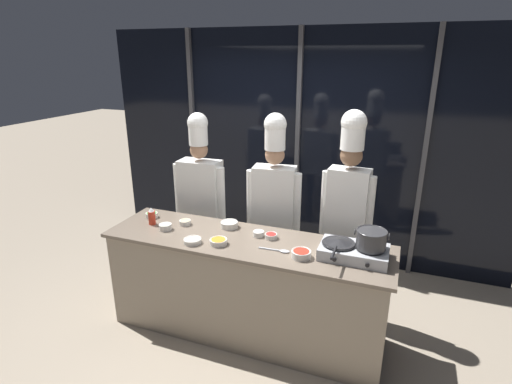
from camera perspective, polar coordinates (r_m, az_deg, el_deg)
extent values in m
plane|color=gray|center=(3.90, -1.37, -19.09)|extent=(24.00, 24.00, 0.00)
cube|color=black|center=(4.77, 6.06, 6.19)|extent=(4.86, 0.04, 2.70)
cube|color=#47474C|center=(5.24, -8.91, 7.24)|extent=(0.05, 0.05, 2.70)
cube|color=#47474C|center=(4.72, 5.92, 6.07)|extent=(0.05, 0.05, 2.70)
cube|color=#47474C|center=(4.58, 22.84, 4.25)|extent=(0.05, 0.05, 2.70)
cube|color=gray|center=(3.64, -1.43, -13.59)|extent=(2.40, 0.64, 0.89)
cube|color=#756656|center=(3.41, -1.49, -7.10)|extent=(2.47, 0.68, 0.03)
cube|color=#B2B5BA|center=(3.20, 13.79, -8.36)|extent=(0.52, 0.32, 0.09)
cylinder|color=black|center=(3.19, 11.73, -7.24)|extent=(0.21, 0.21, 0.01)
cylinder|color=black|center=(3.06, 11.13, -9.44)|extent=(0.03, 0.01, 0.03)
cylinder|color=black|center=(3.17, 16.01, -7.79)|extent=(0.21, 0.21, 0.01)
cylinder|color=black|center=(3.04, 15.62, -10.04)|extent=(0.03, 0.01, 0.03)
cylinder|color=#232326|center=(3.18, 11.74, -7.07)|extent=(0.25, 0.25, 0.01)
cone|color=#232326|center=(3.18, 11.76, -6.84)|extent=(0.26, 0.26, 0.04)
cylinder|color=black|center=(2.98, 11.05, -8.50)|extent=(0.02, 0.20, 0.02)
cylinder|color=#333335|center=(3.13, 16.14, -6.54)|extent=(0.22, 0.22, 0.14)
torus|color=#333335|center=(3.11, 16.26, -5.38)|extent=(0.23, 0.23, 0.01)
torus|color=#333335|center=(3.12, 13.97, -5.52)|extent=(0.01, 0.05, 0.05)
torus|color=#333335|center=(3.11, 18.48, -6.07)|extent=(0.01, 0.05, 0.05)
cylinder|color=red|center=(3.81, -14.65, -3.57)|extent=(0.07, 0.07, 0.13)
cone|color=white|center=(3.78, -14.75, -2.43)|extent=(0.06, 0.06, 0.04)
cylinder|color=silver|center=(3.97, -14.66, -3.23)|extent=(0.11, 0.11, 0.05)
torus|color=silver|center=(3.96, -14.69, -2.92)|extent=(0.12, 0.12, 0.01)
cylinder|color=#4C9E47|center=(3.97, -14.68, -3.07)|extent=(0.09, 0.09, 0.03)
cylinder|color=silver|center=(3.14, 6.47, -8.83)|extent=(0.15, 0.15, 0.05)
torus|color=silver|center=(3.13, 6.49, -8.40)|extent=(0.16, 0.16, 0.01)
cylinder|color=#B22D1E|center=(3.13, 6.48, -8.60)|extent=(0.12, 0.12, 0.03)
cylinder|color=silver|center=(3.64, -3.83, -4.68)|extent=(0.16, 0.16, 0.05)
torus|color=silver|center=(3.63, -3.84, -4.30)|extent=(0.16, 0.16, 0.01)
cylinder|color=silver|center=(3.63, -3.83, -4.48)|extent=(0.13, 0.13, 0.03)
cylinder|color=silver|center=(3.46, 0.37, -6.00)|extent=(0.10, 0.10, 0.05)
torus|color=silver|center=(3.45, 0.37, -5.66)|extent=(0.10, 0.10, 0.01)
cylinder|color=white|center=(3.46, 0.37, -5.82)|extent=(0.08, 0.08, 0.02)
cylinder|color=silver|center=(3.43, 2.16, -6.33)|extent=(0.11, 0.11, 0.04)
torus|color=silver|center=(3.42, 2.17, -6.03)|extent=(0.11, 0.11, 0.01)
cylinder|color=red|center=(3.42, 2.16, -6.16)|extent=(0.09, 0.09, 0.02)
cylinder|color=silver|center=(3.75, -10.09, -4.32)|extent=(0.11, 0.11, 0.04)
torus|color=silver|center=(3.74, -10.11, -4.03)|extent=(0.11, 0.11, 0.01)
cylinder|color=#E0C689|center=(3.74, -10.10, -4.16)|extent=(0.09, 0.09, 0.02)
cylinder|color=silver|center=(3.39, -9.05, -6.94)|extent=(0.15, 0.15, 0.04)
torus|color=silver|center=(3.38, -9.07, -6.66)|extent=(0.15, 0.15, 0.01)
cylinder|color=beige|center=(3.38, -9.06, -6.78)|extent=(0.12, 0.12, 0.02)
cylinder|color=silver|center=(3.68, -12.81, -4.89)|extent=(0.11, 0.11, 0.05)
torus|color=silver|center=(3.67, -12.84, -4.53)|extent=(0.12, 0.12, 0.01)
cylinder|color=silver|center=(3.67, -12.83, -4.70)|extent=(0.09, 0.09, 0.03)
cylinder|color=silver|center=(3.34, -5.39, -7.11)|extent=(0.14, 0.14, 0.04)
torus|color=silver|center=(3.33, -5.40, -6.77)|extent=(0.15, 0.15, 0.01)
cylinder|color=orange|center=(3.33, -5.39, -6.93)|extent=(0.12, 0.12, 0.02)
cube|color=#B2B5BA|center=(3.25, 1.88, -8.16)|extent=(0.18, 0.02, 0.01)
ellipsoid|color=#B2B5BA|center=(3.22, 4.11, -8.43)|extent=(0.08, 0.05, 0.02)
cylinder|color=#2D3856|center=(4.43, -6.09, -8.24)|extent=(0.11, 0.11, 0.76)
cylinder|color=#2D3856|center=(4.53, -8.86, -7.75)|extent=(0.11, 0.11, 0.76)
cube|color=white|center=(4.21, -7.89, 0.39)|extent=(0.44, 0.24, 0.62)
cylinder|color=white|center=(4.09, -5.05, -0.35)|extent=(0.09, 0.09, 0.57)
cylinder|color=white|center=(4.30, -10.98, 0.34)|extent=(0.09, 0.09, 0.57)
sphere|color=#A87A5B|center=(4.09, -8.16, 5.99)|extent=(0.18, 0.18, 0.18)
cylinder|color=white|center=(4.06, -8.27, 8.20)|extent=(0.19, 0.19, 0.22)
sphere|color=white|center=(4.04, -8.34, 9.75)|extent=(0.21, 0.21, 0.21)
cylinder|color=#232326|center=(4.15, 3.98, -10.08)|extent=(0.11, 0.11, 0.77)
cylinder|color=#232326|center=(4.19, 0.95, -9.74)|extent=(0.11, 0.11, 0.77)
cube|color=white|center=(3.88, 2.61, -0.84)|extent=(0.43, 0.26, 0.63)
cylinder|color=white|center=(3.82, 5.83, -1.50)|extent=(0.08, 0.08, 0.58)
cylinder|color=white|center=(3.90, -0.75, -0.93)|extent=(0.08, 0.08, 0.58)
sphere|color=#A87A5B|center=(3.75, 2.70, 5.32)|extent=(0.18, 0.18, 0.18)
cylinder|color=white|center=(3.72, 2.74, 7.85)|extent=(0.19, 0.19, 0.24)
sphere|color=white|center=(3.69, 2.77, 9.65)|extent=(0.21, 0.21, 0.21)
cylinder|color=#232326|center=(3.98, 13.56, -11.75)|extent=(0.09, 0.09, 0.81)
cylinder|color=#232326|center=(4.01, 10.74, -11.26)|extent=(0.09, 0.09, 0.81)
cube|color=white|center=(3.68, 12.93, -1.67)|extent=(0.37, 0.21, 0.65)
cylinder|color=white|center=(3.63, 15.94, -2.42)|extent=(0.07, 0.07, 0.60)
cylinder|color=white|center=(3.70, 9.77, -1.51)|extent=(0.07, 0.07, 0.60)
sphere|color=brown|center=(3.55, 13.47, 5.08)|extent=(0.19, 0.19, 0.19)
cylinder|color=white|center=(3.51, 13.68, 7.76)|extent=(0.20, 0.20, 0.23)
sphere|color=white|center=(3.49, 13.83, 9.63)|extent=(0.22, 0.22, 0.22)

